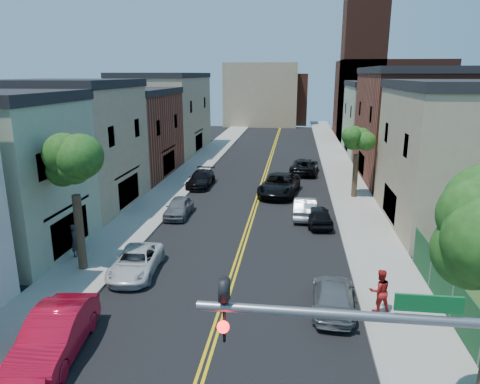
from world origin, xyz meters
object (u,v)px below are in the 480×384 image
(grey_car_right, at_px, (333,295))
(dark_car_right_far, at_px, (304,166))
(red_sedan, at_px, (55,335))
(black_suv_lane, at_px, (279,185))
(pedestrian_right, at_px, (380,291))
(silver_car_right, at_px, (305,207))
(white_pickup, at_px, (136,262))
(grey_car_left, at_px, (179,207))
(pedestrian_left, at_px, (75,240))
(black_car_left, at_px, (201,179))
(black_car_right, at_px, (318,215))

(grey_car_right, height_order, dark_car_right_far, dark_car_right_far)
(red_sedan, height_order, grey_car_right, red_sedan)
(black_suv_lane, bearing_deg, pedestrian_right, -67.53)
(grey_car_right, xyz_separation_m, pedestrian_right, (1.89, -0.23, 0.46))
(grey_car_right, height_order, silver_car_right, silver_car_right)
(white_pickup, relative_size, pedestrian_right, 2.40)
(grey_car_right, xyz_separation_m, dark_car_right_far, (-0.84, 27.24, 0.14))
(grey_car_left, distance_m, pedestrian_right, 17.01)
(dark_car_right_far, height_order, pedestrian_left, pedestrian_left)
(red_sedan, relative_size, grey_car_left, 1.27)
(black_suv_lane, bearing_deg, dark_car_right_far, 83.04)
(red_sedan, bearing_deg, pedestrian_right, 12.38)
(white_pickup, height_order, dark_car_right_far, dark_car_right_far)
(white_pickup, distance_m, grey_car_left, 9.57)
(silver_car_right, bearing_deg, dark_car_right_far, -89.14)
(white_pickup, xyz_separation_m, black_car_left, (-0.52, 18.32, 0.07))
(red_sedan, xyz_separation_m, dark_car_right_far, (9.47, 31.87, -0.06))
(dark_car_right_far, xyz_separation_m, pedestrian_right, (2.73, -27.47, 0.33))
(white_pickup, xyz_separation_m, grey_car_left, (-0.27, 9.56, 0.04))
(black_car_left, relative_size, black_suv_lane, 0.78)
(black_car_left, xyz_separation_m, pedestrian_left, (-3.48, -16.84, 0.36))
(grey_car_right, xyz_separation_m, silver_car_right, (-1.01, 12.82, 0.09))
(black_car_left, xyz_separation_m, dark_car_right_far, (9.47, 6.62, 0.07))
(black_suv_lane, bearing_deg, pedestrian_left, -117.96)
(grey_car_left, bearing_deg, dark_car_right_far, 58.40)
(grey_car_right, height_order, pedestrian_right, pedestrian_right)
(grey_car_left, bearing_deg, white_pickup, -89.05)
(white_pickup, xyz_separation_m, dark_car_right_far, (8.95, 24.94, 0.14))
(black_car_right, height_order, pedestrian_right, pedestrian_right)
(black_car_left, relative_size, black_car_right, 1.22)
(red_sedan, relative_size, silver_car_right, 1.15)
(red_sedan, distance_m, silver_car_right, 19.77)
(silver_car_right, relative_size, pedestrian_left, 2.40)
(black_car_left, relative_size, silver_car_right, 1.11)
(black_car_right, height_order, black_suv_lane, black_suv_lane)
(black_car_right, distance_m, dark_car_right_far, 16.05)
(pedestrian_right, bearing_deg, silver_car_right, -90.24)
(white_pickup, bearing_deg, black_car_right, 38.69)
(black_car_left, xyz_separation_m, silver_car_right, (9.30, -7.81, 0.02))
(pedestrian_left, bearing_deg, silver_car_right, -58.68)
(pedestrian_left, bearing_deg, red_sedan, -161.46)
(red_sedan, relative_size, black_car_left, 1.04)
(red_sedan, xyz_separation_m, black_car_left, (0.00, 25.26, -0.13))
(silver_car_right, height_order, black_suv_lane, black_suv_lane)
(grey_car_left, distance_m, dark_car_right_far, 17.93)
(grey_car_left, distance_m, silver_car_right, 9.10)
(grey_car_left, height_order, black_car_right, black_car_right)
(black_car_left, distance_m, pedestrian_left, 17.20)
(black_suv_lane, xyz_separation_m, pedestrian_left, (-10.71, -14.90, 0.20))
(grey_car_left, relative_size, black_car_left, 0.82)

